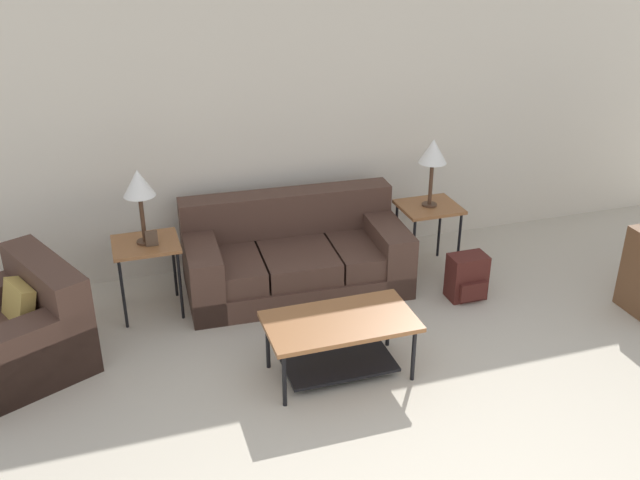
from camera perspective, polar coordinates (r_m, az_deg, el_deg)
name	(u,v)px	position (r m, az deg, el deg)	size (l,w,h in m)	color
wall_back	(291,129)	(6.73, -2.37, 8.84)	(9.00, 0.06, 2.60)	silver
couch	(295,257)	(6.50, -2.04, -1.40)	(2.01, 1.05, 0.82)	#4C3328
armchair	(14,333)	(5.89, -23.27, -6.86)	(1.31, 1.34, 0.80)	#4C3328
coffee_table	(340,334)	(5.29, 1.60, -7.52)	(1.10, 0.60, 0.48)	#935B33
side_table_left	(146,250)	(6.14, -13.73, -0.82)	(0.55, 0.48, 0.66)	#935B33
side_table_right	(429,213)	(6.76, 8.69, 2.18)	(0.55, 0.48, 0.66)	#935B33
table_lamp_left	(139,185)	(5.91, -14.31, 4.26)	(0.26, 0.26, 0.64)	#472D1E
table_lamp_right	(433,153)	(6.55, 9.03, 6.86)	(0.26, 0.26, 0.64)	#472D1E
backpack	(467,277)	(6.48, 11.68, -2.94)	(0.33, 0.29, 0.42)	#4C1E19
picture_frame	(152,238)	(6.01, -13.32, 0.13)	(0.10, 0.04, 0.13)	#4C3828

